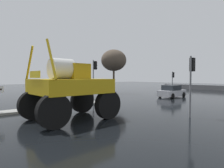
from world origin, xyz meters
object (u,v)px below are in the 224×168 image
object	(u,v)px
oversize_sprayer	(70,88)
traffic_signal_near_left	(95,71)
traffic_signal_near_right	(192,73)
bare_tree_left	(114,60)
traffic_signal_far_left	(173,77)
sedan_ahead	(172,91)

from	to	relation	value
oversize_sprayer	traffic_signal_near_left	world-z (taller)	oversize_sprayer
traffic_signal_near_right	bare_tree_left	xyz separation A→B (m)	(-16.14, 8.39, 2.30)
traffic_signal_near_right	traffic_signal_far_left	distance (m)	18.59
sedan_ahead	traffic_signal_near_right	size ratio (longest dim) A/B	1.09
traffic_signal_near_right	traffic_signal_far_left	xyz separation A→B (m)	(-10.17, 15.56, -0.32)
sedan_ahead	traffic_signal_near_left	xyz separation A→B (m)	(-3.03, -9.65, 2.35)
traffic_signal_near_left	bare_tree_left	xyz separation A→B (m)	(-6.19, 8.40, 2.01)
traffic_signal_near_left	traffic_signal_near_right	size ratio (longest dim) A/B	1.11
traffic_signal_near_left	traffic_signal_far_left	world-z (taller)	traffic_signal_near_left
oversize_sprayer	sedan_ahead	distance (m)	15.78
traffic_signal_near_right	traffic_signal_far_left	size ratio (longest dim) A/B	1.13
traffic_signal_near_right	traffic_signal_far_left	bearing A→B (deg)	123.17
sedan_ahead	traffic_signal_near_left	bearing A→B (deg)	161.95
oversize_sprayer	traffic_signal_near_right	size ratio (longest dim) A/B	1.35
oversize_sprayer	sedan_ahead	world-z (taller)	oversize_sprayer
sedan_ahead	traffic_signal_near_left	world-z (taller)	traffic_signal_near_left
traffic_signal_near_right	oversize_sprayer	bearing A→B (deg)	-127.36
traffic_signal_near_right	bare_tree_left	world-z (taller)	bare_tree_left
sedan_ahead	bare_tree_left	size ratio (longest dim) A/B	0.61
bare_tree_left	traffic_signal_far_left	bearing A→B (deg)	50.18
sedan_ahead	traffic_signal_far_left	bearing A→B (deg)	28.18
traffic_signal_near_left	traffic_signal_far_left	xyz separation A→B (m)	(-0.22, 15.56, -0.61)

